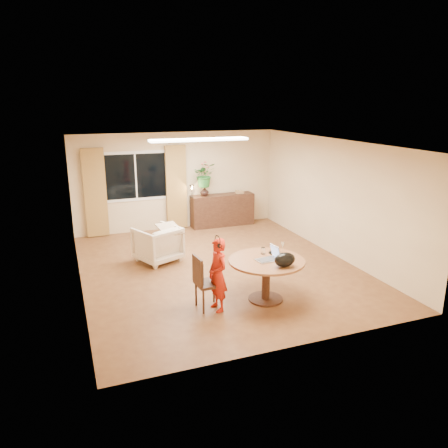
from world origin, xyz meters
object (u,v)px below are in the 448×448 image
at_px(dining_table, 266,268).
at_px(sideboard, 222,210).
at_px(armchair, 158,244).
at_px(dining_chair, 209,282).
at_px(child, 218,275).

distance_m(dining_table, sideboard, 4.83).
distance_m(dining_table, armchair, 2.91).
relative_size(dining_chair, sideboard, 0.53).
relative_size(dining_chair, armchair, 1.09).
distance_m(dining_chair, sideboard, 5.07).
bearing_deg(sideboard, dining_table, -101.33).
height_order(dining_table, sideboard, sideboard).
bearing_deg(dining_chair, armchair, 93.02).
bearing_deg(child, sideboard, 150.31).
bearing_deg(dining_table, dining_chair, 176.35).
height_order(dining_chair, sideboard, dining_chair).
height_order(dining_chair, armchair, dining_chair).
xyz_separation_m(child, armchair, (-0.44, 2.62, -0.23)).
xyz_separation_m(dining_table, armchair, (-1.36, 2.57, -0.20)).
height_order(dining_chair, child, child).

